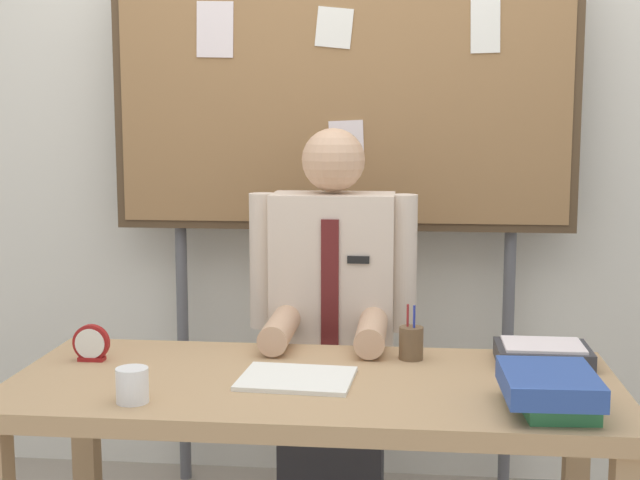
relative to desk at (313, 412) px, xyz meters
The scene contains 10 objects.
back_wall 1.36m from the desk, 90.00° to the left, with size 6.40×0.08×2.70m, color silver.
desk is the anchor object (origin of this frame).
person 0.58m from the desk, 90.00° to the left, with size 0.55×0.56×1.38m.
bulletin_board 1.27m from the desk, 90.00° to the left, with size 1.68×0.09×1.99m.
book_stack 0.64m from the desk, 18.40° to the right, with size 0.22×0.28×0.10m.
open_notebook 0.11m from the desk, 154.22° to the right, with size 0.30×0.24×0.01m, color white.
desk_clock 0.68m from the desk, behind, with size 0.11×0.04×0.11m.
coffee_mug 0.50m from the desk, 150.37° to the right, with size 0.08×0.08×0.09m, color white.
pen_holder 0.37m from the desk, 40.72° to the left, with size 0.07×0.07×0.16m.
paper_tray 0.68m from the desk, 18.96° to the left, with size 0.26×0.20×0.06m.
Camera 1 is at (0.25, -2.25, 1.41)m, focal length 49.25 mm.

